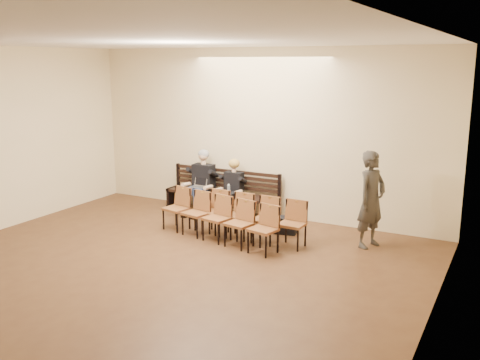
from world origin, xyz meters
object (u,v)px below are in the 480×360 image
(water_bottle, at_px, (229,195))
(chair_row_back, at_px, (252,218))
(seated_woman, at_px, (232,192))
(bag, at_px, (286,225))
(bench, at_px, (222,203))
(seated_man, at_px, (201,182))
(passerby, at_px, (372,192))
(chair_row_front, at_px, (217,219))
(laptop, at_px, (198,189))

(water_bottle, distance_m, chair_row_back, 1.30)
(seated_woman, bearing_deg, bag, -18.69)
(bench, height_order, seated_man, seated_man)
(bag, height_order, passerby, passerby)
(seated_man, relative_size, chair_row_front, 0.53)
(water_bottle, relative_size, chair_row_front, 0.08)
(bag, height_order, chair_row_back, chair_row_back)
(passerby, bearing_deg, chair_row_back, 130.64)
(passerby, bearing_deg, chair_row_front, 133.39)
(chair_row_back, bearing_deg, seated_man, 148.72)
(water_bottle, relative_size, bag, 0.50)
(seated_man, xyz_separation_m, laptop, (0.02, -0.17, -0.12))
(bench, xyz_separation_m, seated_woman, (0.32, -0.12, 0.32))
(seated_woman, distance_m, chair_row_back, 1.57)
(seated_woman, height_order, chair_row_back, seated_woman)
(water_bottle, relative_size, chair_row_back, 0.10)
(bench, xyz_separation_m, laptop, (-0.41, -0.29, 0.33))
(seated_man, relative_size, water_bottle, 6.39)
(passerby, xyz_separation_m, chair_row_front, (-2.55, -0.99, -0.57))
(chair_row_back, bearing_deg, chair_row_front, -148.62)
(chair_row_back, bearing_deg, laptop, 152.52)
(passerby, relative_size, chair_row_back, 0.98)
(seated_man, relative_size, seated_woman, 1.24)
(chair_row_front, bearing_deg, bench, 128.34)
(laptop, bearing_deg, bag, -22.82)
(chair_row_front, bearing_deg, seated_woman, 119.98)
(water_bottle, xyz_separation_m, chair_row_front, (0.41, -1.18, -0.14))
(seated_woman, xyz_separation_m, bag, (1.44, -0.49, -0.39))
(seated_man, bearing_deg, bag, -12.56)
(seated_man, height_order, seated_woman, seated_man)
(seated_man, relative_size, bag, 3.21)
(laptop, height_order, passerby, passerby)
(passerby, bearing_deg, laptop, 107.46)
(laptop, xyz_separation_m, water_bottle, (0.82, -0.12, -0.00))
(seated_woman, distance_m, laptop, 0.75)
(seated_woman, relative_size, water_bottle, 5.15)
(chair_row_front, bearing_deg, water_bottle, 120.38)
(bench, xyz_separation_m, bag, (1.76, -0.61, -0.07))
(passerby, bearing_deg, water_bottle, 108.41)
(water_bottle, bearing_deg, bag, -8.42)
(bench, distance_m, seated_woman, 0.46)
(bag, height_order, chair_row_front, chair_row_front)
(passerby, distance_m, chair_row_back, 2.18)
(laptop, relative_size, water_bottle, 1.41)
(bench, height_order, passerby, passerby)
(bench, bearing_deg, water_bottle, -45.26)
(laptop, height_order, chair_row_front, chair_row_front)
(seated_man, bearing_deg, passerby, -7.20)
(bag, bearing_deg, seated_man, 167.44)
(chair_row_front, bearing_deg, seated_man, 141.50)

